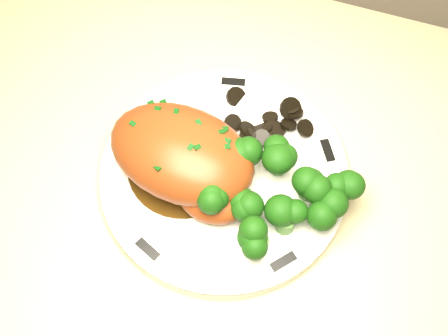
% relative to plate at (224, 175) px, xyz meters
% --- Properties ---
extents(plate, '(0.37, 0.37, 0.02)m').
position_rel_plate_xyz_m(plate, '(0.00, 0.00, 0.00)').
color(plate, white).
rests_on(plate, counter).
extents(rim_accent_0, '(0.03, 0.03, 0.00)m').
position_rel_plate_xyz_m(rim_accent_0, '(0.11, 0.07, 0.01)').
color(rim_accent_0, black).
rests_on(rim_accent_0, plate).
extents(rim_accent_1, '(0.03, 0.02, 0.00)m').
position_rel_plate_xyz_m(rim_accent_1, '(-0.03, 0.13, 0.01)').
color(rim_accent_1, black).
rests_on(rim_accent_1, plate).
extents(rim_accent_2, '(0.01, 0.03, 0.00)m').
position_rel_plate_xyz_m(rim_accent_2, '(-0.13, 0.01, 0.01)').
color(rim_accent_2, black).
rests_on(rim_accent_2, plate).
extents(rim_accent_3, '(0.03, 0.02, 0.00)m').
position_rel_plate_xyz_m(rim_accent_3, '(-0.05, -0.12, 0.01)').
color(rim_accent_3, black).
rests_on(rim_accent_3, plate).
extents(rim_accent_4, '(0.03, 0.03, 0.00)m').
position_rel_plate_xyz_m(rim_accent_4, '(0.10, -0.09, 0.01)').
color(rim_accent_4, black).
rests_on(rim_accent_4, plate).
extents(gravy_pool, '(0.14, 0.14, 0.00)m').
position_rel_plate_xyz_m(gravy_pool, '(-0.05, -0.01, 0.01)').
color(gravy_pool, '#3B250A').
rests_on(gravy_pool, plate).
extents(chicken_breast, '(0.20, 0.15, 0.07)m').
position_rel_plate_xyz_m(chicken_breast, '(-0.04, -0.01, 0.04)').
color(chicken_breast, brown).
rests_on(chicken_breast, plate).
extents(mushroom_pile, '(0.11, 0.08, 0.03)m').
position_rel_plate_xyz_m(mushroom_pile, '(0.03, 0.07, 0.02)').
color(mushroom_pile, black).
rests_on(mushroom_pile, plate).
extents(broccoli_florets, '(0.18, 0.14, 0.05)m').
position_rel_plate_xyz_m(broccoli_florets, '(0.06, -0.02, 0.04)').
color(broccoli_florets, '#487D35').
rests_on(broccoli_florets, plate).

